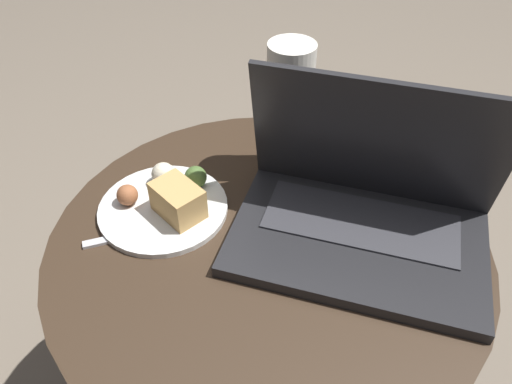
% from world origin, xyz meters
% --- Properties ---
extents(table, '(0.62, 0.62, 0.56)m').
position_xyz_m(table, '(0.00, 0.00, 0.41)').
color(table, black).
rests_on(table, ground_plane).
extents(laptop, '(0.39, 0.31, 0.23)m').
position_xyz_m(laptop, '(0.10, 0.08, 0.61)').
color(laptop, '#232326').
rests_on(laptop, table).
extents(beer_glass, '(0.07, 0.07, 0.22)m').
position_xyz_m(beer_glass, '(-0.06, 0.15, 0.67)').
color(beer_glass, gold).
rests_on(beer_glass, table).
extents(snack_plate, '(0.19, 0.19, 0.06)m').
position_xyz_m(snack_plate, '(-0.16, -0.03, 0.58)').
color(snack_plate, silver).
rests_on(snack_plate, table).
extents(fork, '(0.12, 0.15, 0.00)m').
position_xyz_m(fork, '(-0.14, -0.08, 0.56)').
color(fork, silver).
rests_on(fork, table).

